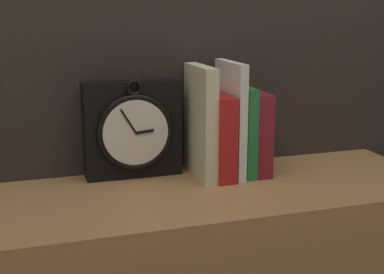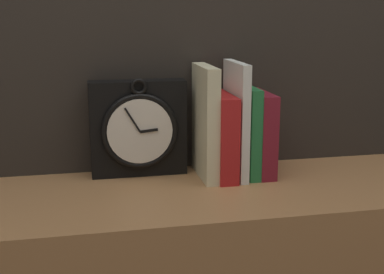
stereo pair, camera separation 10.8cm
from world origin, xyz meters
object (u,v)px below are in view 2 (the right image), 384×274
Objects in this scene: book_slot2_white at (236,120)px; clock at (138,128)px; book_slot0_cream at (205,122)px; book_slot1_red at (221,135)px; book_slot4_maroon at (260,133)px; book_slot3_green at (247,131)px.

clock is at bearing 167.80° from book_slot2_white.
book_slot1_red is at bearing -5.51° from book_slot0_cream.
book_slot4_maroon is (0.06, 0.00, -0.03)m from book_slot2_white.
book_slot3_green is at bearing 5.88° from book_slot1_red.
book_slot3_green reaches higher than book_slot1_red.
book_slot2_white is (0.07, -0.00, 0.00)m from book_slot0_cream.
book_slot3_green is at bearing 8.57° from book_slot2_white.
book_slot0_cream is at bearing 174.49° from book_slot1_red.
book_slot4_maroon is at bearing 3.46° from book_slot1_red.
book_slot1_red is (0.18, -0.05, -0.01)m from clock.
book_slot3_green is at bearing -9.88° from clock.
clock is 0.27m from book_slot4_maroon.
clock reaches higher than book_slot4_maroon.
book_slot0_cream is 0.10m from book_slot3_green.
book_slot2_white is at bearing -176.69° from book_slot4_maroon.
clock is 0.24m from book_slot3_green.
book_slot1_red is 0.05m from book_slot2_white.
book_slot0_cream reaches higher than book_slot1_red.
clock reaches higher than book_slot1_red.
clock is 1.20× the size of book_slot4_maroon.
clock is at bearing 171.05° from book_slot4_maroon.
book_slot2_white reaches higher than clock.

